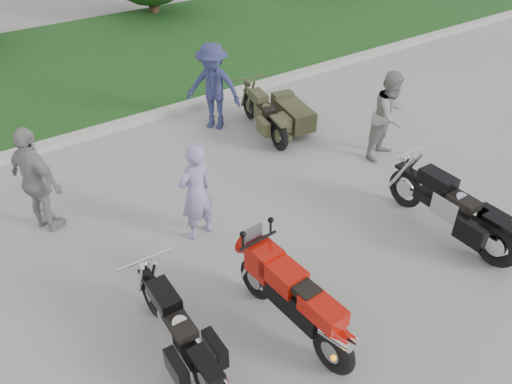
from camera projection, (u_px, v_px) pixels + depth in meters
ground at (302, 276)px, 7.49m from camera, size 80.00×80.00×0.00m
curb at (137, 120)px, 11.46m from camera, size 60.00×0.30×0.15m
grass_strip at (77, 65)px, 14.24m from camera, size 60.00×8.00×0.14m
sportbike_red at (295, 299)px, 6.33m from camera, size 0.43×2.17×1.03m
cruiser_left at (180, 334)px, 6.09m from camera, size 0.38×2.22×0.85m
cruiser_right at (455, 211)px, 7.99m from camera, size 0.42×2.53×0.97m
cruiser_sidecar at (282, 115)px, 10.96m from camera, size 1.32×2.19×0.85m
person_stripe at (196, 192)px, 7.80m from camera, size 0.68×0.51×1.69m
person_grey at (390, 115)px, 9.84m from camera, size 1.01×0.87×1.80m
person_denim at (213, 87)px, 10.80m from camera, size 1.33×1.42×1.93m
person_back at (37, 181)px, 7.91m from camera, size 0.86×1.18×1.87m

